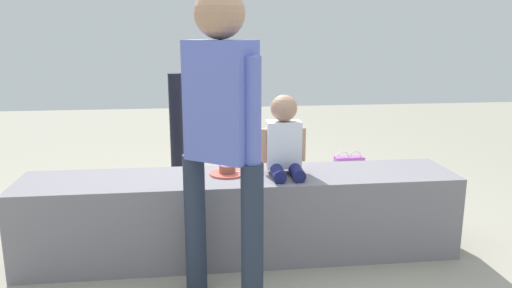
% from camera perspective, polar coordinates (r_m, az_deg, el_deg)
% --- Properties ---
extents(ground_plane, '(12.00, 12.00, 0.00)m').
position_cam_1_polar(ground_plane, '(3.20, -1.71, -12.46)').
color(ground_plane, gray).
extents(concrete_ledge, '(2.64, 0.50, 0.51)m').
position_cam_1_polar(concrete_ledge, '(3.10, -1.74, -8.19)').
color(concrete_ledge, gray).
rests_on(concrete_ledge, ground_plane).
extents(child_seated, '(0.28, 0.32, 0.48)m').
position_cam_1_polar(child_seated, '(3.01, 3.26, 0.51)').
color(child_seated, '#161A51').
rests_on(child_seated, concrete_ledge).
extents(adult_standing, '(0.40, 0.35, 1.57)m').
position_cam_1_polar(adult_standing, '(2.41, -4.01, 2.69)').
color(adult_standing, '#252F41').
rests_on(adult_standing, ground_plane).
extents(cake_plate, '(0.22, 0.22, 0.07)m').
position_cam_1_polar(cake_plate, '(3.04, -3.31, -3.12)').
color(cake_plate, '#E0594C').
rests_on(cake_plate, concrete_ledge).
extents(gift_bag, '(0.25, 0.10, 0.36)m').
position_cam_1_polar(gift_bag, '(4.37, 10.61, -3.39)').
color(gift_bag, '#B259BF').
rests_on(gift_bag, ground_plane).
extents(railing_post, '(0.36, 0.36, 1.03)m').
position_cam_1_polar(railing_post, '(4.23, -9.05, -0.79)').
color(railing_post, black).
rests_on(railing_post, ground_plane).
extents(water_bottle_near_gift, '(0.06, 0.06, 0.22)m').
position_cam_1_polar(water_bottle_near_gift, '(3.75, 1.94, -6.87)').
color(water_bottle_near_gift, silver).
rests_on(water_bottle_near_gift, ground_plane).
extents(party_cup_red, '(0.07, 0.07, 0.12)m').
position_cam_1_polar(party_cup_red, '(4.38, 0.48, -4.48)').
color(party_cup_red, red).
rests_on(party_cup_red, ground_plane).
extents(cake_box_white, '(0.38, 0.41, 0.13)m').
position_cam_1_polar(cake_box_white, '(3.93, -12.92, -6.87)').
color(cake_box_white, white).
rests_on(cake_box_white, ground_plane).
extents(handbag_black_leather, '(0.27, 0.12, 0.33)m').
position_cam_1_polar(handbag_black_leather, '(3.56, -2.74, -7.63)').
color(handbag_black_leather, black).
rests_on(handbag_black_leather, ground_plane).
extents(handbag_brown_canvas, '(0.31, 0.13, 0.32)m').
position_cam_1_polar(handbag_brown_canvas, '(3.59, -17.22, -8.20)').
color(handbag_brown_canvas, brown).
rests_on(handbag_brown_canvas, ground_plane).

